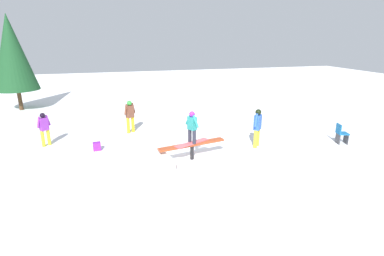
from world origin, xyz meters
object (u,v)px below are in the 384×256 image
Objects in this scene: bystander_purple at (44,128)px; loose_snowboard_white at (144,117)px; bystander_blue at (257,126)px; pine_tree_far at (12,53)px; main_rider_on_rail at (192,128)px; rail_feature at (192,146)px; bystander_brown at (130,115)px; backpack_on_snow at (97,146)px; folding_chair at (341,134)px.

bystander_purple reaches higher than loose_snowboard_white.
bystander_blue is 1.14× the size of loose_snowboard_white.
pine_tree_far is at bearing -108.79° from bystander_purple.
main_rider_on_rail is 0.25× the size of pine_tree_far.
rail_feature is 4.43m from bystander_brown.
main_rider_on_rail is (0.00, 0.00, 0.67)m from rail_feature.
rail_feature is at bearing 112.58° from bystander_purple.
rail_feature is 1.70× the size of bystander_brown.
bystander_brown is at bearing 104.49° from rail_feature.
pine_tree_far is at bearing 102.91° from main_rider_on_rail.
backpack_on_snow is (-6.46, 1.32, -0.74)m from bystander_blue.
backpack_on_snow is at bearing 125.98° from main_rider_on_rail.
main_rider_on_rail is 6.36m from bystander_purple.
rail_feature is 1.65× the size of bystander_blue.
pine_tree_far reaches higher than bystander_purple.
bystander_brown is 2.94m from loose_snowboard_white.
pine_tree_far reaches higher than backpack_on_snow.
pine_tree_far is at bearing -108.74° from loose_snowboard_white.
main_rider_on_rail is 6.71m from folding_chair.
bystander_blue is at bearing 125.14° from bystander_purple.
bystander_purple reaches higher than folding_chair.
bystander_blue is 6.63m from backpack_on_snow.
bystander_brown is at bearing 80.27° from folding_chair.
bystander_purple is 1.63× the size of folding_chair.
bystander_blue is 1.04× the size of bystander_brown.
folding_chair is (12.24, -3.06, -0.39)m from bystander_purple.
bystander_brown is 1.10× the size of loose_snowboard_white.
bystander_blue is at bearing -66.15° from bystander_brown.
loose_snowboard_white is at bearing -101.41° from bystander_blue.
loose_snowboard_white is at bearing 86.84° from rail_feature.
folding_chair is at bearing 58.73° from loose_snowboard_white.
bystander_blue is 1.84× the size of folding_chair.
folding_chair is at bearing 163.37° from backpack_on_snow.
rail_feature is at bearing 0.00° from main_rider_on_rail.
backpack_on_snow is (-2.45, -4.70, 0.16)m from loose_snowboard_white.
rail_feature is 6.66m from folding_chair.
bystander_purple is at bearing 90.93° from folding_chair.
loose_snowboard_white is 1.62× the size of folding_chair.
bystander_brown is (-1.98, 3.95, 0.33)m from rail_feature.
main_rider_on_rail is at bearing 112.58° from bystander_purple.
bystander_brown reaches higher than rail_feature.
main_rider_on_rail is at bearing 104.72° from folding_chair.
rail_feature is 3.05m from bystander_blue.
bystander_brown is 1.77× the size of folding_chair.
backpack_on_snow is (-3.49, 1.90, -1.05)m from main_rider_on_rail.
rail_feature is 0.46× the size of pine_tree_far.
backpack_on_snow is (-1.51, -2.04, -0.71)m from bystander_brown.
main_rider_on_rail is 4.43m from bystander_brown.
bystander_purple is (-3.60, -0.91, -0.07)m from bystander_brown.
pine_tree_far is (-11.27, 9.90, 2.60)m from bystander_blue.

